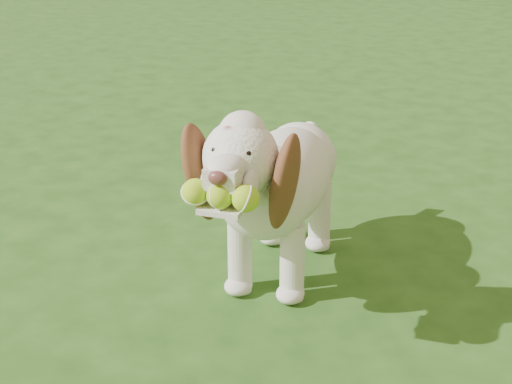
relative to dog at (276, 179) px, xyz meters
The scene contains 2 objects.
ground 0.77m from the dog, 23.27° to the left, with size 80.00×80.00×0.00m, color #204513.
dog is the anchor object (origin of this frame).
Camera 1 is at (0.84, -2.95, 1.69)m, focal length 55.00 mm.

